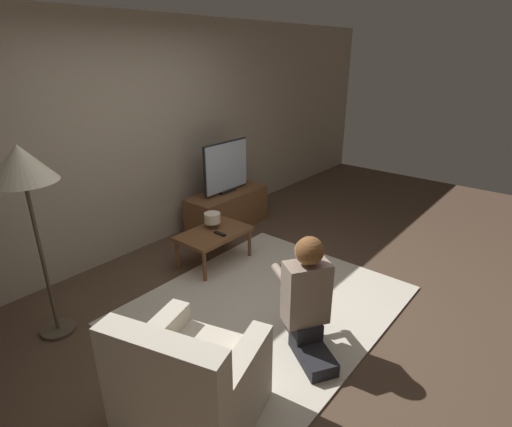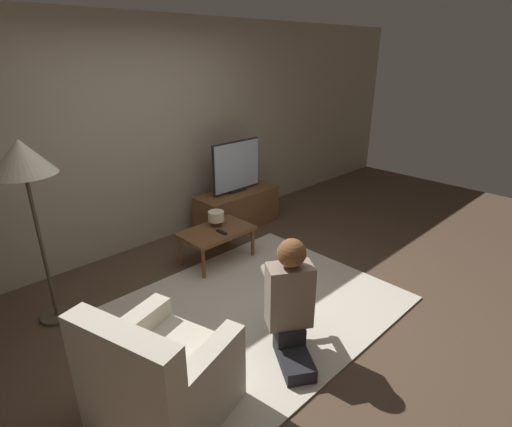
{
  "view_description": "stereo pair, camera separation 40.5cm",
  "coord_description": "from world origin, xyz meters",
  "px_view_note": "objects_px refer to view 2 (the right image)",
  "views": [
    {
      "loc": [
        -2.48,
        -1.92,
        2.22
      ],
      "look_at": [
        0.42,
        0.46,
        0.68
      ],
      "focal_mm": 28.0,
      "sensor_mm": 36.0,
      "label": 1
    },
    {
      "loc": [
        -2.2,
        -2.22,
        2.22
      ],
      "look_at": [
        0.42,
        0.46,
        0.68
      ],
      "focal_mm": 28.0,
      "sensor_mm": 36.0,
      "label": 2
    }
  ],
  "objects_px": {
    "coffee_table": "(217,234)",
    "table_lamp": "(216,217)",
    "tv": "(236,166)",
    "floor_lamp": "(23,165)",
    "armchair": "(161,380)",
    "person_kneeling": "(290,297)"
  },
  "relations": [
    {
      "from": "tv",
      "to": "coffee_table",
      "type": "distance_m",
      "value": 1.1
    },
    {
      "from": "coffee_table",
      "to": "armchair",
      "type": "height_order",
      "value": "armchair"
    },
    {
      "from": "tv",
      "to": "coffee_table",
      "type": "xyz_separation_m",
      "value": [
        -0.81,
        -0.57,
        -0.5
      ]
    },
    {
      "from": "tv",
      "to": "table_lamp",
      "type": "xyz_separation_m",
      "value": [
        -0.73,
        -0.47,
        -0.35
      ]
    },
    {
      "from": "coffee_table",
      "to": "table_lamp",
      "type": "bearing_deg",
      "value": 51.05
    },
    {
      "from": "armchair",
      "to": "table_lamp",
      "type": "relative_size",
      "value": 5.22
    },
    {
      "from": "coffee_table",
      "to": "armchair",
      "type": "distance_m",
      "value": 2.08
    },
    {
      "from": "armchair",
      "to": "table_lamp",
      "type": "bearing_deg",
      "value": -64.53
    },
    {
      "from": "coffee_table",
      "to": "table_lamp",
      "type": "height_order",
      "value": "table_lamp"
    },
    {
      "from": "tv",
      "to": "floor_lamp",
      "type": "xyz_separation_m",
      "value": [
        -2.5,
        -0.38,
        0.57
      ]
    },
    {
      "from": "tv",
      "to": "table_lamp",
      "type": "height_order",
      "value": "tv"
    },
    {
      "from": "tv",
      "to": "floor_lamp",
      "type": "relative_size",
      "value": 0.47
    },
    {
      "from": "coffee_table",
      "to": "floor_lamp",
      "type": "height_order",
      "value": "floor_lamp"
    },
    {
      "from": "tv",
      "to": "table_lamp",
      "type": "bearing_deg",
      "value": -147.19
    },
    {
      "from": "coffee_table",
      "to": "table_lamp",
      "type": "xyz_separation_m",
      "value": [
        0.08,
        0.09,
        0.15
      ]
    },
    {
      "from": "tv",
      "to": "armchair",
      "type": "bearing_deg",
      "value": -140.79
    },
    {
      "from": "armchair",
      "to": "person_kneeling",
      "type": "distance_m",
      "value": 1.06
    },
    {
      "from": "floor_lamp",
      "to": "person_kneeling",
      "type": "bearing_deg",
      "value": -56.47
    },
    {
      "from": "coffee_table",
      "to": "armchair",
      "type": "xyz_separation_m",
      "value": [
        -1.56,
        -1.37,
        -0.05
      ]
    },
    {
      "from": "floor_lamp",
      "to": "tv",
      "type": "bearing_deg",
      "value": 8.55
    },
    {
      "from": "floor_lamp",
      "to": "person_kneeling",
      "type": "height_order",
      "value": "floor_lamp"
    },
    {
      "from": "floor_lamp",
      "to": "person_kneeling",
      "type": "xyz_separation_m",
      "value": [
        1.15,
        -1.73,
        -0.9
      ]
    }
  ]
}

